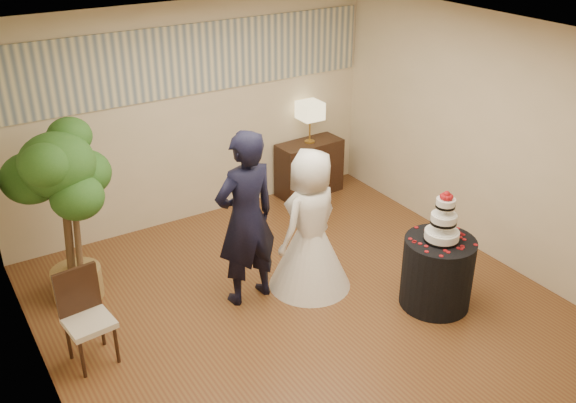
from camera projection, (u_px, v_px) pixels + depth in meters
floor at (300, 307)px, 6.76m from camera, size 5.00×5.00×0.00m
ceiling at (303, 40)px, 5.51m from camera, size 5.00×5.00×0.00m
wall_back at (193, 115)px, 8.04m from camera, size 5.00×0.06×2.80m
wall_front at (507, 324)px, 4.24m from camera, size 5.00×0.06×2.80m
wall_left at (30, 260)px, 4.95m from camera, size 0.06×5.00×2.80m
wall_right at (485, 138)px, 7.32m from camera, size 0.06×5.00×2.80m
mural_border at (190, 60)px, 7.71m from camera, size 4.90×0.02×0.85m
groom at (246, 219)px, 6.50m from camera, size 0.73×0.52×1.91m
bride at (311, 221)px, 6.79m from camera, size 1.13×1.13×1.60m
cake_table at (437, 272)px, 6.66m from camera, size 0.86×0.86×0.77m
wedding_cake at (444, 216)px, 6.36m from camera, size 0.36×0.36×0.55m
console at (309, 168)px, 9.09m from camera, size 0.95×0.47×0.78m
table_lamp at (310, 122)px, 8.78m from camera, size 0.30×0.30×0.58m
ficus_tree at (66, 216)px, 6.50m from camera, size 1.12×1.12×1.97m
side_chair at (89, 320)px, 5.81m from camera, size 0.47×0.49×0.92m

